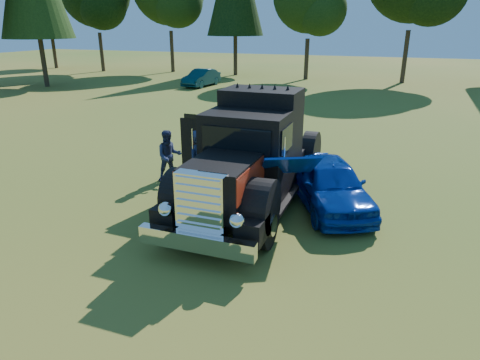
% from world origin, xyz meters
% --- Properties ---
extents(ground, '(120.00, 120.00, 0.00)m').
position_xyz_m(ground, '(0.00, 0.00, 0.00)').
color(ground, '#365F1C').
rests_on(ground, ground).
extents(diamond_t_truck, '(3.38, 7.16, 3.00)m').
position_xyz_m(diamond_t_truck, '(0.47, 1.53, 1.28)').
color(diamond_t_truck, black).
rests_on(diamond_t_truck, ground).
extents(hotrod_coupe, '(3.13, 4.32, 1.89)m').
position_xyz_m(hotrod_coupe, '(2.46, 2.13, 0.67)').
color(hotrod_coupe, '#0738A3').
rests_on(hotrod_coupe, ground).
extents(spectator_near, '(0.71, 0.84, 1.97)m').
position_xyz_m(spectator_near, '(-0.92, 1.37, 0.99)').
color(spectator_near, '#1C2343').
rests_on(spectator_near, ground).
extents(spectator_far, '(0.99, 0.96, 1.60)m').
position_xyz_m(spectator_far, '(-2.51, 2.49, 0.80)').
color(spectator_far, '#1D1E44').
rests_on(spectator_far, ground).
extents(distant_teal_car, '(1.73, 4.05, 1.30)m').
position_xyz_m(distant_teal_car, '(-10.72, 22.30, 0.65)').
color(distant_teal_car, '#0B3444').
rests_on(distant_teal_car, ground).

